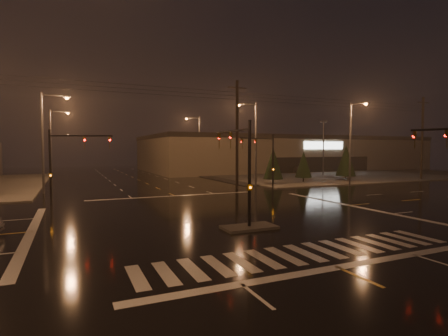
{
  "coord_description": "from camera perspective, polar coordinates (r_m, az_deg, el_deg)",
  "views": [
    {
      "loc": [
        -9.02,
        -20.96,
        4.37
      ],
      "look_at": [
        1.56,
        3.0,
        3.0
      ],
      "focal_mm": 28.0,
      "sensor_mm": 36.0,
      "label": 1
    }
  ],
  "objects": [
    {
      "name": "signal_mast_nw",
      "position": [
        31.1,
        -24.71,
        1.66
      ],
      "size": [
        4.84,
        1.86,
        6.0
      ],
      "color": "black",
      "rests_on": "ground"
    },
    {
      "name": "retail_building",
      "position": [
        80.12,
        9.51,
        2.58
      ],
      "size": [
        60.2,
        28.3,
        7.2
      ],
      "color": "#776D55",
      "rests_on": "ground"
    },
    {
      "name": "streetlight_1",
      "position": [
        39.04,
        -27.09,
        4.77
      ],
      "size": [
        2.77,
        0.32,
        10.0
      ],
      "color": "#38383A",
      "rests_on": "ground"
    },
    {
      "name": "utility_pole_2",
      "position": [
        58.61,
        29.63,
        4.33
      ],
      "size": [
        2.2,
        0.32,
        12.0
      ],
      "color": "black",
      "rests_on": "ground"
    },
    {
      "name": "signal_mast_ne",
      "position": [
        36.19,
        6.96,
        2.06
      ],
      "size": [
        4.84,
        1.86,
        6.0
      ],
      "color": "black",
      "rests_on": "ground"
    },
    {
      "name": "median_island",
      "position": [
        19.68,
        4.14,
        -9.62
      ],
      "size": [
        3.0,
        1.6,
        0.15
      ],
      "primitive_type": "cube",
      "color": "#494741",
      "rests_on": "ground"
    },
    {
      "name": "conifer_2",
      "position": [
        51.96,
        19.28,
        1.17
      ],
      "size": [
        2.77,
        2.77,
        5.03
      ],
      "color": "black",
      "rests_on": "ground"
    },
    {
      "name": "streetlight_2",
      "position": [
        55.02,
        -26.15,
        4.18
      ],
      "size": [
        2.77,
        0.32,
        10.0
      ],
      "color": "#38383A",
      "rests_on": "ground"
    },
    {
      "name": "crosswalk",
      "position": [
        15.6,
        13.02,
        -13.34
      ],
      "size": [
        15.0,
        2.6,
        0.01
      ],
      "primitive_type": "cube",
      "color": "beige",
      "rests_on": "ground"
    },
    {
      "name": "stop_bar_near",
      "position": [
        14.12,
        18.07,
        -15.16
      ],
      "size": [
        16.0,
        0.5,
        0.01
      ],
      "primitive_type": "cube",
      "color": "beige",
      "rests_on": "ground"
    },
    {
      "name": "streetlight_3",
      "position": [
        42.14,
        4.86,
        4.93
      ],
      "size": [
        2.77,
        0.32,
        10.0
      ],
      "color": "#38383A",
      "rests_on": "ground"
    },
    {
      "name": "stop_bar_far",
      "position": [
        33.49,
        -8.02,
        -4.52
      ],
      "size": [
        16.0,
        0.5,
        0.01
      ],
      "primitive_type": "cube",
      "color": "beige",
      "rests_on": "ground"
    },
    {
      "name": "ground",
      "position": [
        23.23,
        -0.53,
        -7.85
      ],
      "size": [
        140.0,
        140.0,
        0.0
      ],
      "primitive_type": "plane",
      "color": "black",
      "rests_on": "ground"
    },
    {
      "name": "streetlight_6",
      "position": [
        44.69,
        20.22,
        4.65
      ],
      "size": [
        0.32,
        2.77,
        10.0
      ],
      "color": "#38383A",
      "rests_on": "ground"
    },
    {
      "name": "streetlight_4",
      "position": [
        60.45,
        -4.3,
        4.35
      ],
      "size": [
        2.77,
        0.32,
        10.0
      ],
      "color": "#38383A",
      "rests_on": "ground"
    },
    {
      "name": "parking_lot",
      "position": [
        65.98,
        18.1,
        -0.91
      ],
      "size": [
        50.0,
        24.0,
        0.08
      ],
      "primitive_type": "cube",
      "color": "black",
      "rests_on": "ground"
    },
    {
      "name": "conifer_0",
      "position": [
        44.31,
        8.04,
        0.72
      ],
      "size": [
        2.48,
        2.48,
        4.58
      ],
      "color": "black",
      "rests_on": "ground"
    },
    {
      "name": "sidewalk_ne",
      "position": [
        64.32,
        13.59,
        -0.93
      ],
      "size": [
        36.0,
        36.0,
        0.12
      ],
      "primitive_type": "cube",
      "color": "#494741",
      "rests_on": "ground"
    },
    {
      "name": "conifer_1",
      "position": [
        47.46,
        12.86,
        0.57
      ],
      "size": [
        2.21,
        2.21,
        4.15
      ],
      "color": "black",
      "rests_on": "ground"
    },
    {
      "name": "car_parked",
      "position": [
        64.79,
        11.94,
        -0.24
      ],
      "size": [
        2.46,
        4.82,
        1.57
      ],
      "primitive_type": "imported",
      "rotation": [
        0.0,
        0.0,
        -0.13
      ],
      "color": "black",
      "rests_on": "ground"
    },
    {
      "name": "utility_pole_1",
      "position": [
        38.92,
        2.14,
        5.59
      ],
      "size": [
        2.2,
        0.32,
        12.0
      ],
      "color": "black",
      "rests_on": "ground"
    },
    {
      "name": "signal_mast_median",
      "position": [
        20.04,
        2.93,
        1.22
      ],
      "size": [
        0.25,
        4.59,
        6.0
      ],
      "color": "black",
      "rests_on": "ground"
    }
  ]
}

